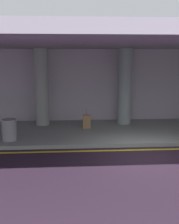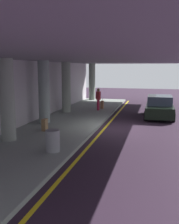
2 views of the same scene
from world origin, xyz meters
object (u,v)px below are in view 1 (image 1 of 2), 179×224
trash_bin_steel (9,130)px  support_column_left_mid (125,87)px  support_column_far_left (42,87)px  suitcase_upright_primary (87,122)px

trash_bin_steel → support_column_left_mid: bearing=26.7°
support_column_far_left → suitcase_upright_primary: bearing=-21.8°
support_column_far_left → suitcase_upright_primary: (2.09, -0.84, -1.51)m
support_column_far_left → trash_bin_steel: support_column_far_left is taller
trash_bin_steel → support_column_far_left: bearing=67.3°
trash_bin_steel → suitcase_upright_primary: bearing=28.5°
support_column_left_mid → trash_bin_steel: 5.84m
support_column_far_left → support_column_left_mid: (4.00, 0.00, 0.00)m
suitcase_upright_primary → support_column_far_left: bearing=143.9°
suitcase_upright_primary → trash_bin_steel: suitcase_upright_primary is taller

